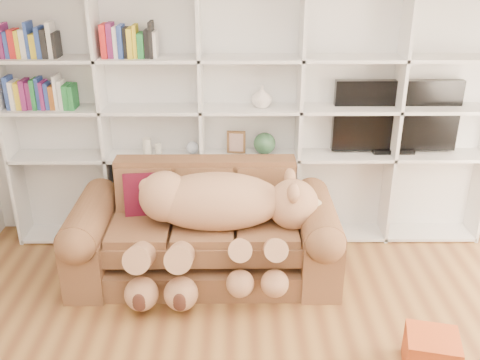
{
  "coord_description": "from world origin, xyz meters",
  "views": [
    {
      "loc": [
        -0.13,
        -2.33,
        2.66
      ],
      "look_at": [
        -0.1,
        1.63,
        0.9
      ],
      "focal_mm": 40.0,
      "sensor_mm": 36.0,
      "label": 1
    }
  ],
  "objects_px": {
    "gift_box": "(431,353)",
    "tv": "(396,117)",
    "teddy_bear": "(217,216)",
    "sofa": "(205,236)"
  },
  "relations": [
    {
      "from": "sofa",
      "to": "teddy_bear",
      "type": "height_order",
      "value": "teddy_bear"
    },
    {
      "from": "teddy_bear",
      "to": "gift_box",
      "type": "distance_m",
      "value": 1.85
    },
    {
      "from": "sofa",
      "to": "gift_box",
      "type": "bearing_deg",
      "value": -37.38
    },
    {
      "from": "sofa",
      "to": "teddy_bear",
      "type": "relative_size",
      "value": 1.39
    },
    {
      "from": "gift_box",
      "to": "tv",
      "type": "height_order",
      "value": "tv"
    },
    {
      "from": "teddy_bear",
      "to": "gift_box",
      "type": "height_order",
      "value": "teddy_bear"
    },
    {
      "from": "sofa",
      "to": "tv",
      "type": "xyz_separation_m",
      "value": [
        1.74,
        0.69,
        0.85
      ]
    },
    {
      "from": "sofa",
      "to": "gift_box",
      "type": "relative_size",
      "value": 6.54
    },
    {
      "from": "teddy_bear",
      "to": "tv",
      "type": "height_order",
      "value": "tv"
    },
    {
      "from": "gift_box",
      "to": "tv",
      "type": "distance_m",
      "value": 2.18
    }
  ]
}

